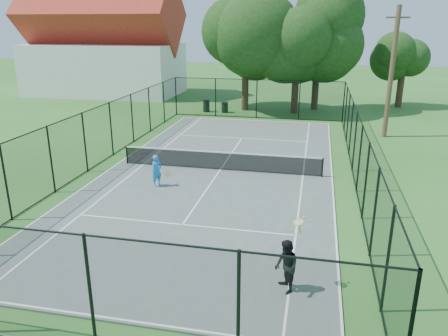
% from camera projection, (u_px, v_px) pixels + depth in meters
% --- Properties ---
extents(ground, '(120.00, 120.00, 0.00)m').
position_uv_depth(ground, '(220.00, 171.00, 21.97)').
color(ground, '#2A571D').
extents(tennis_court, '(11.00, 24.00, 0.06)m').
position_uv_depth(tennis_court, '(220.00, 170.00, 21.96)').
color(tennis_court, '#4E5C56').
rests_on(tennis_court, ground).
extents(tennis_net, '(10.08, 0.08, 0.95)m').
position_uv_depth(tennis_net, '(220.00, 160.00, 21.78)').
color(tennis_net, black).
rests_on(tennis_net, tennis_court).
extents(fence, '(13.10, 26.10, 3.00)m').
position_uv_depth(fence, '(220.00, 142.00, 21.49)').
color(fence, black).
rests_on(fence, ground).
extents(tree_near_left, '(6.85, 6.85, 8.93)m').
position_uv_depth(tree_near_left, '(246.00, 43.00, 35.42)').
color(tree_near_left, '#332114').
rests_on(tree_near_left, ground).
extents(tree_near_mid, '(5.93, 5.93, 7.76)m').
position_uv_depth(tree_near_mid, '(297.00, 53.00, 34.50)').
color(tree_near_mid, '#332114').
rests_on(tree_near_mid, ground).
extents(tree_near_right, '(6.60, 6.60, 9.10)m').
position_uv_depth(tree_near_right, '(319.00, 39.00, 35.70)').
color(tree_near_right, '#332114').
rests_on(tree_near_right, ground).
extents(tree_far_right, '(4.69, 4.69, 6.20)m').
position_uv_depth(tree_far_right, '(403.00, 62.00, 37.29)').
color(tree_far_right, '#332114').
rests_on(tree_far_right, ground).
extents(building, '(15.30, 8.15, 11.87)m').
position_uv_depth(building, '(103.00, 45.00, 44.15)').
color(building, silver).
rests_on(building, ground).
extents(trash_bin_left, '(0.58, 0.58, 1.03)m').
position_uv_depth(trash_bin_left, '(206.00, 106.00, 36.27)').
color(trash_bin_left, black).
rests_on(trash_bin_left, ground).
extents(trash_bin_right, '(0.58, 0.58, 0.87)m').
position_uv_depth(trash_bin_right, '(225.00, 107.00, 36.00)').
color(trash_bin_right, black).
rests_on(trash_bin_right, ground).
extents(utility_pole, '(1.40, 0.30, 8.11)m').
position_uv_depth(utility_pole, '(392.00, 73.00, 27.23)').
color(utility_pole, '#4C3823').
rests_on(utility_pole, ground).
extents(player_blue, '(0.87, 0.63, 1.45)m').
position_uv_depth(player_blue, '(157.00, 171.00, 19.59)').
color(player_blue, '#1983D6').
rests_on(player_blue, tennis_court).
extents(player_black, '(0.85, 1.00, 2.07)m').
position_uv_depth(player_black, '(286.00, 266.00, 11.85)').
color(player_black, black).
rests_on(player_black, tennis_court).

